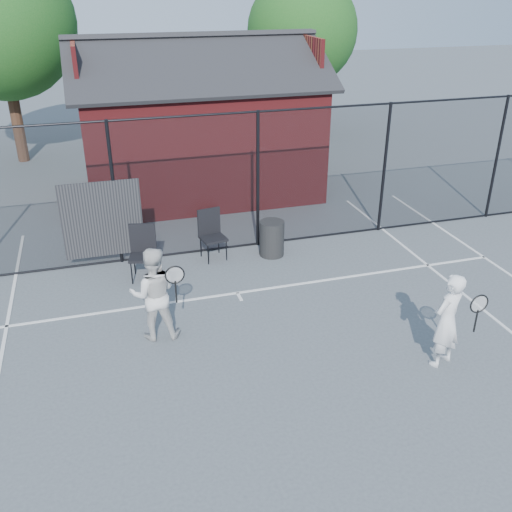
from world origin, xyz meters
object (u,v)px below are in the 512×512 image
object	(u,v)px
player_back	(154,294)
chair_right	(213,236)
player_front	(447,320)
waste_bin	(272,238)
clubhouse	(198,134)
chair_left	(143,254)

from	to	relation	value
player_back	chair_right	bearing A→B (deg)	59.18
player_front	player_back	xyz separation A→B (m)	(-4.13, 2.00, 0.03)
chair_right	waste_bin	distance (m)	1.26
clubhouse	chair_left	size ratio (longest dim) A/B	6.09
player_front	chair_left	size ratio (longest dim) A/B	1.45
clubhouse	player_back	size ratio (longest dim) A/B	4.03
player_back	waste_bin	world-z (taller)	player_back
clubhouse	player_back	bearing A→B (deg)	-107.10
clubhouse	chair_right	bearing A→B (deg)	-97.77
clubhouse	chair_right	size ratio (longest dim) A/B	6.24
player_front	chair_right	bearing A→B (deg)	119.21
clubhouse	waste_bin	bearing A→B (deg)	-82.02
player_front	chair_right	world-z (taller)	player_front
player_back	waste_bin	xyz separation A→B (m)	(2.80, 2.43, -0.42)
player_back	chair_left	world-z (taller)	player_back
clubhouse	player_back	world-z (taller)	clubhouse
chair_left	chair_right	distance (m)	1.60
clubhouse	chair_right	distance (m)	4.57
player_back	waste_bin	bearing A→B (deg)	40.94
player_front	waste_bin	world-z (taller)	player_front
chair_left	waste_bin	size ratio (longest dim) A/B	1.38
chair_right	waste_bin	xyz separation A→B (m)	(1.24, -0.18, -0.13)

